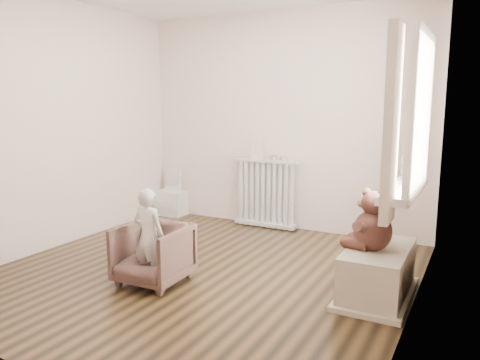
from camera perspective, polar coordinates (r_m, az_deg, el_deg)
The scene contains 19 objects.
floor at distance 4.37m, azimuth -4.59°, elevation -11.13°, with size 3.60×3.60×0.01m, color black.
back_wall at distance 5.69m, azimuth 5.07°, elevation 7.13°, with size 3.60×0.02×2.60m, color white.
front_wall at distance 2.76m, azimuth -25.48°, elevation 3.51°, with size 3.60×0.02×2.60m, color white.
left_wall at distance 5.29m, azimuth -21.59°, elevation 6.30°, with size 0.02×3.60×2.60m, color white.
right_wall at distance 3.47m, azimuth 21.15°, elevation 4.88°, with size 0.02×3.60×2.60m, color white.
window at distance 3.77m, azimuth 21.24°, elevation 7.49°, with size 0.03×0.90×1.10m, color white.
window_sill at distance 3.84m, azimuth 19.38°, elevation -1.10°, with size 0.22×1.10×0.06m, color silver.
curtain_left at distance 3.22m, azimuth 17.99°, elevation 6.34°, with size 0.06×0.26×1.30m, color beige.
curtain_right at distance 4.35m, azimuth 20.66°, elevation 6.95°, with size 0.06×0.26×1.30m, color beige.
radiator at distance 5.75m, azimuth 3.15°, elevation -1.97°, with size 0.80×0.15×0.84m, color silver.
paper_doll at distance 5.71m, azimuth 2.11°, elevation 3.87°, with size 0.15×0.01×0.26m, color beige.
tin_a at distance 5.63m, azimuth 4.09°, elevation 2.74°, with size 0.09×0.09×0.05m, color #A59E8C.
tin_b at distance 5.58m, azimuth 5.35°, elevation 2.63°, with size 0.09×0.09×0.05m, color #A59E8C.
toy_vanity at distance 6.45m, azimuth -8.39°, elevation -1.81°, with size 0.39×0.28×0.61m, color silver.
armchair at distance 4.11m, azimuth -10.53°, elevation -8.85°, with size 0.55×0.56×0.51m, color #50362D.
child at distance 4.02m, azimuth -11.05°, elevation -6.70°, with size 0.30×0.20×0.82m, color beige.
toy_bench at distance 3.95m, azimuth 16.43°, elevation -10.74°, with size 0.45×0.86×0.40m, color beige.
teddy_bear at distance 3.76m, azimuth 15.95°, elevation -4.26°, with size 0.39×0.30×0.47m, color #381C15, non-canonical shape.
plush_cat at distance 4.11m, azimuth 19.98°, elevation 1.39°, with size 0.17×0.27×0.23m, color gray, non-canonical shape.
Camera 1 is at (2.21, -3.44, 1.55)m, focal length 35.00 mm.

